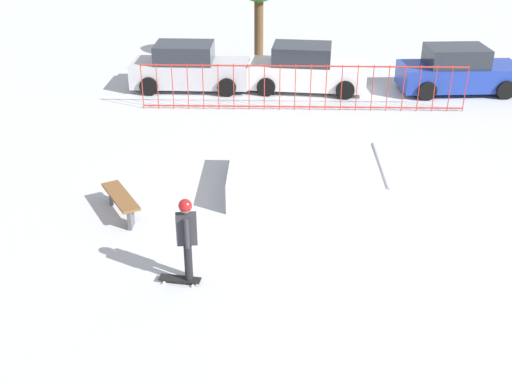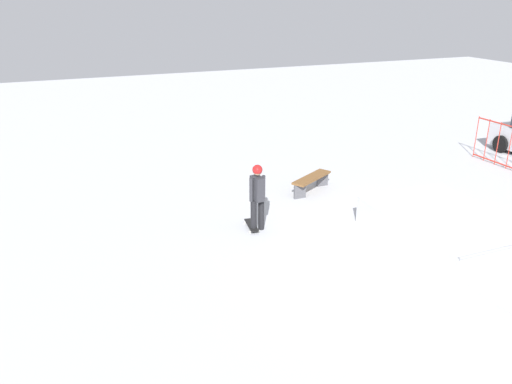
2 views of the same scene
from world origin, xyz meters
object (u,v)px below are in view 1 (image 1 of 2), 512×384
skate_ramp (324,179)px  skater (187,234)px  parked_car_silver (189,68)px  skateboard (180,279)px  parked_car_blue (458,72)px  park_bench (121,200)px  parked_car_white (306,70)px

skate_ramp → skater: 4.83m
skater → parked_car_silver: bearing=89.2°
skater → skateboard: bearing=-158.9°
skate_ramp → parked_car_blue: size_ratio=1.28×
skater → parked_car_blue: 14.21m
skate_ramp → skater: bearing=-125.7°
skater → park_bench: skater is taller
skater → park_bench: (-1.86, 2.53, -0.65)m
skater → parked_car_white: skater is taller
parked_car_silver → skater: bearing=-82.3°
skate_ramp → park_bench: size_ratio=3.42×
parked_car_silver → parked_car_blue: (9.42, -0.10, 0.00)m
park_bench → parked_car_silver: parked_car_silver is taller
skate_ramp → parked_car_blue: parked_car_blue is taller
skater → parked_car_white: 12.13m
skater → park_bench: 3.20m
park_bench → parked_car_white: bearing=64.3°
skateboard → parked_car_silver: (-1.32, 11.98, 0.65)m
skater → parked_car_blue: skater is taller
park_bench → skateboard: bearing=-57.2°
skateboard → parked_car_white: size_ratio=0.19×
parked_car_silver → parked_car_white: bearing=-0.1°
skater → parked_car_blue: (7.93, 11.79, -0.28)m
parked_car_silver → parked_car_blue: size_ratio=0.98×
skate_ramp → park_bench: (-4.64, -1.35, 0.04)m
skate_ramp → parked_car_blue: (5.15, 7.91, 0.41)m
skate_ramp → skateboard: 4.95m
skater → parked_car_blue: size_ratio=0.41×
skate_ramp → skater: size_ratio=3.13×
skate_ramp → park_bench: 4.83m
skateboard → parked_car_silver: bearing=104.7°
skateboard → parked_car_blue: (8.09, 11.88, 0.65)m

